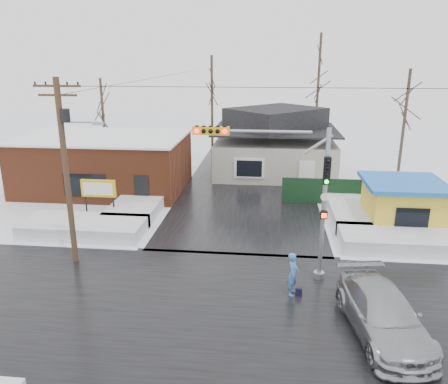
# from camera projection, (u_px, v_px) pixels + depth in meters

# --- Properties ---
(ground) EXTENTS (120.00, 120.00, 0.00)m
(ground) POSITION_uv_depth(u_px,v_px,m) (227.00, 308.00, 17.86)
(ground) COLOR white
(ground) RESTS_ON ground
(road_ns) EXTENTS (10.00, 120.00, 0.02)m
(road_ns) POSITION_uv_depth(u_px,v_px,m) (227.00, 308.00, 17.86)
(road_ns) COLOR black
(road_ns) RESTS_ON ground
(road_ew) EXTENTS (120.00, 10.00, 0.02)m
(road_ew) POSITION_uv_depth(u_px,v_px,m) (227.00, 308.00, 17.86)
(road_ew) COLOR black
(road_ew) RESTS_ON ground
(snowbank_nw) EXTENTS (7.00, 3.00, 0.80)m
(snowbank_nw) POSITION_uv_depth(u_px,v_px,m) (85.00, 227.00, 25.29)
(snowbank_nw) COLOR white
(snowbank_nw) RESTS_ON ground
(snowbank_ne) EXTENTS (7.00, 3.00, 0.80)m
(snowbank_ne) POSITION_uv_depth(u_px,v_px,m) (406.00, 240.00, 23.49)
(snowbank_ne) COLOR white
(snowbank_ne) RESTS_ON ground
(snowbank_nside_w) EXTENTS (3.00, 8.00, 0.80)m
(snowbank_nside_w) POSITION_uv_depth(u_px,v_px,m) (142.00, 201.00, 29.84)
(snowbank_nside_w) COLOR white
(snowbank_nside_w) RESTS_ON ground
(snowbank_nside_e) EXTENTS (3.00, 8.00, 0.80)m
(snowbank_nside_e) POSITION_uv_depth(u_px,v_px,m) (352.00, 208.00, 28.44)
(snowbank_nside_e) COLOR white
(snowbank_nside_e) RESTS_ON ground
(traffic_signal) EXTENTS (6.05, 0.68, 7.00)m
(traffic_signal) POSITION_uv_depth(u_px,v_px,m) (289.00, 183.00, 19.09)
(traffic_signal) COLOR gray
(traffic_signal) RESTS_ON ground
(utility_pole) EXTENTS (3.15, 0.44, 9.00)m
(utility_pole) POSITION_uv_depth(u_px,v_px,m) (66.00, 162.00, 20.46)
(utility_pole) COLOR #382619
(utility_pole) RESTS_ON ground
(brick_building) EXTENTS (12.20, 8.20, 4.12)m
(brick_building) POSITION_uv_depth(u_px,v_px,m) (105.00, 162.00, 33.53)
(brick_building) COLOR brown
(brick_building) RESTS_ON ground
(marquee_sign) EXTENTS (2.20, 0.21, 2.55)m
(marquee_sign) POSITION_uv_depth(u_px,v_px,m) (99.00, 190.00, 27.21)
(marquee_sign) COLOR black
(marquee_sign) RESTS_ON ground
(house) EXTENTS (10.40, 8.40, 5.76)m
(house) POSITION_uv_depth(u_px,v_px,m) (275.00, 144.00, 37.78)
(house) COLOR #AAA699
(house) RESTS_ON ground
(kiosk) EXTENTS (4.60, 4.60, 2.88)m
(kiosk) POSITION_uv_depth(u_px,v_px,m) (402.00, 204.00, 25.97)
(kiosk) COLOR gold
(kiosk) RESTS_ON ground
(fence) EXTENTS (8.00, 0.12, 1.80)m
(fence) POSITION_uv_depth(u_px,v_px,m) (340.00, 192.00, 30.24)
(fence) COLOR black
(fence) RESTS_ON ground
(tree_far_left) EXTENTS (3.00, 3.00, 10.00)m
(tree_far_left) POSITION_uv_depth(u_px,v_px,m) (212.00, 78.00, 40.60)
(tree_far_left) COLOR #332821
(tree_far_left) RESTS_ON ground
(tree_far_mid) EXTENTS (3.00, 3.00, 12.00)m
(tree_far_mid) POSITION_uv_depth(u_px,v_px,m) (320.00, 60.00, 41.03)
(tree_far_mid) COLOR #332821
(tree_far_mid) RESTS_ON ground
(tree_far_right) EXTENTS (3.00, 3.00, 9.00)m
(tree_far_right) POSITION_uv_depth(u_px,v_px,m) (408.00, 93.00, 33.54)
(tree_far_right) COLOR #332821
(tree_far_right) RESTS_ON ground
(tree_far_west) EXTENTS (3.00, 3.00, 8.00)m
(tree_far_west) POSITION_uv_depth(u_px,v_px,m) (102.00, 96.00, 40.17)
(tree_far_west) COLOR #332821
(tree_far_west) RESTS_ON ground
(pedestrian) EXTENTS (0.63, 0.80, 1.93)m
(pedestrian) POSITION_uv_depth(u_px,v_px,m) (293.00, 274.00, 18.62)
(pedestrian) COLOR #406EB3
(pedestrian) RESTS_ON ground
(car) EXTENTS (3.10, 5.94, 1.64)m
(car) POSITION_uv_depth(u_px,v_px,m) (383.00, 314.00, 15.97)
(car) COLOR #A1A3A8
(car) RESTS_ON ground
(shopping_bag) EXTENTS (0.28, 0.12, 0.35)m
(shopping_bag) POSITION_uv_depth(u_px,v_px,m) (299.00, 293.00, 18.69)
(shopping_bag) COLOR black
(shopping_bag) RESTS_ON ground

